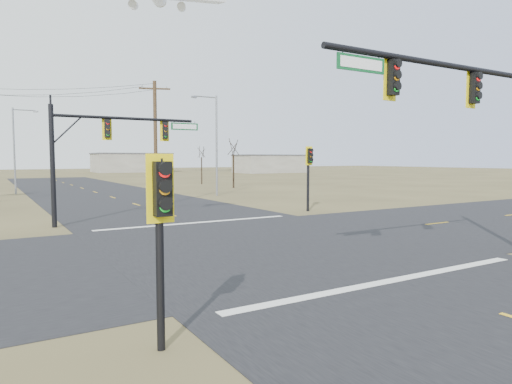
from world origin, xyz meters
TOP-DOWN VIEW (x-y plane):
  - ground at (0.00, 0.00)m, footprint 320.00×320.00m
  - road_ew at (0.00, 0.00)m, footprint 160.00×14.00m
  - road_ns at (0.00, 0.00)m, footprint 14.00×160.00m
  - stop_bar_near at (0.00, -7.50)m, footprint 12.00×0.40m
  - stop_bar_far at (0.00, 7.50)m, footprint 12.00×0.40m
  - mast_arm_near at (4.26, -7.50)m, footprint 10.84×0.44m
  - mast_arm_far at (-4.45, 10.04)m, footprint 8.84×0.54m
  - pedestal_signal_ne at (9.36, 8.87)m, footprint 0.59×0.52m
  - pedestal_signal_sw at (-7.87, -8.86)m, footprint 0.56×0.48m
  - utility_pole_near at (0.98, 17.80)m, footprint 2.33×0.88m
  - streetlight_a at (9.54, 24.82)m, footprint 2.84×0.39m
  - streetlight_c at (-7.66, 37.75)m, footprint 2.57×0.34m
  - bare_tree_c at (17.04, 34.79)m, footprint 3.11×3.11m
  - bare_tree_d at (16.95, 44.61)m, footprint 3.01×3.01m
  - warehouse_mid at (25.00, 110.00)m, footprint 20.00×12.00m
  - warehouse_right at (55.00, 85.00)m, footprint 18.00×10.00m

SIDE VIEW (x-z plane):
  - ground at x=0.00m, z-range 0.00..0.00m
  - road_ew at x=0.00m, z-range 0.00..0.02m
  - road_ns at x=0.00m, z-range 0.00..0.02m
  - stop_bar_near at x=0.00m, z-range 0.03..0.03m
  - stop_bar_far at x=0.00m, z-range 0.03..0.03m
  - warehouse_right at x=55.00m, z-range 0.00..4.50m
  - warehouse_mid at x=25.00m, z-range 0.00..5.00m
  - pedestal_signal_sw at x=-7.87m, z-range 0.95..4.90m
  - pedestal_signal_ne at x=9.36m, z-range 1.04..5.76m
  - bare_tree_d at x=16.95m, z-range 1.83..7.81m
  - mast_arm_far at x=-4.45m, z-range 1.52..8.32m
  - utility_pole_near at x=0.98m, z-range 0.18..10.06m
  - streetlight_c at x=-7.66m, z-range 0.56..9.76m
  - bare_tree_c at x=17.04m, z-range 1.93..8.70m
  - mast_arm_near at x=4.26m, z-range 1.69..9.18m
  - streetlight_a at x=9.54m, z-range 0.63..10.79m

